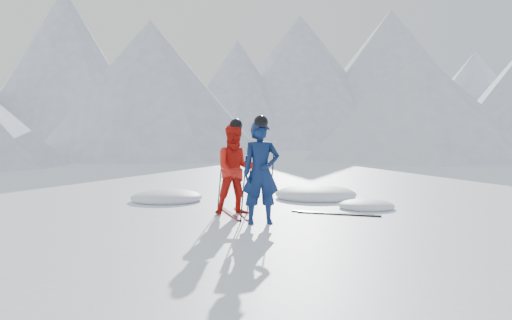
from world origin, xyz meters
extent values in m
plane|color=white|center=(0.00, 0.00, 0.00)|extent=(160.00, 160.00, 0.00)
cone|color=#B2BCD1|center=(-11.51, 40.48, 7.17)|extent=(23.96, 23.96, 14.35)
cone|color=#B2BCD1|center=(-5.08, 51.27, 5.96)|extent=(17.69, 17.69, 11.93)
cone|color=#B2BCD1|center=(4.51, 43.52, 5.42)|extent=(19.63, 19.63, 10.85)
cone|color=#B2BCD1|center=(11.74, 46.25, 7.07)|extent=(23.31, 23.31, 14.15)
cone|color=#B2BCD1|center=(21.49, 44.84, 7.44)|extent=(28.94, 28.94, 14.88)
cone|color=silver|center=(31.93, 45.34, 5.38)|extent=(24.45, 24.45, 10.76)
cone|color=#B2BCD1|center=(12.00, 20.00, 3.25)|extent=(14.00, 14.00, 6.50)
cone|color=#B2BCD1|center=(-4.00, 26.00, 4.50)|extent=(16.00, 16.00, 9.00)
imported|color=#0C1D48|center=(-1.96, -0.83, 0.94)|extent=(0.69, 0.45, 1.88)
imported|color=red|center=(-2.24, 0.35, 0.92)|extent=(0.91, 0.72, 1.84)
cylinder|color=black|center=(-2.26, -0.68, 0.63)|extent=(0.12, 0.09, 1.25)
cylinder|color=black|center=(-1.71, -0.58, 0.63)|extent=(0.12, 0.07, 1.25)
cylinder|color=black|center=(-2.54, 0.60, 0.61)|extent=(0.12, 0.10, 1.22)
cylinder|color=black|center=(-1.94, 0.50, 0.61)|extent=(0.12, 0.09, 1.22)
cube|color=black|center=(-2.36, 0.35, 0.01)|extent=(0.20, 1.70, 0.03)
cube|color=black|center=(-2.12, 0.35, 0.01)|extent=(0.10, 1.70, 0.03)
cube|color=black|center=(-0.30, 0.08, 0.01)|extent=(1.48, 0.99, 0.03)
cube|color=black|center=(-0.20, -0.07, 0.01)|extent=(1.51, 0.94, 0.03)
ellipsoid|color=white|center=(-3.57, 2.80, 0.00)|extent=(1.73, 1.73, 0.38)
ellipsoid|color=white|center=(0.71, 0.69, 0.00)|extent=(1.23, 1.23, 0.27)
ellipsoid|color=white|center=(0.15, 2.63, 0.00)|extent=(2.05, 2.05, 0.45)
camera|label=1|loc=(-3.88, -10.48, 1.69)|focal=38.00mm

